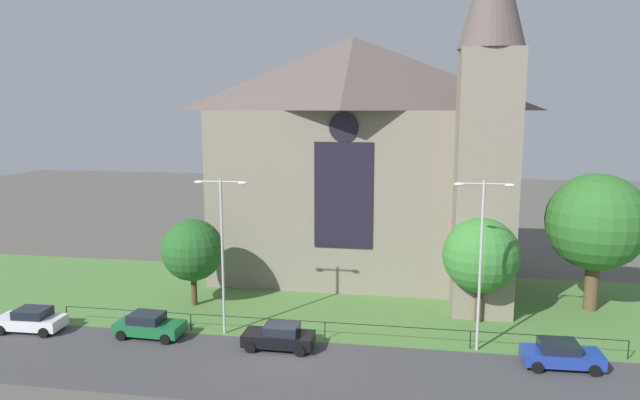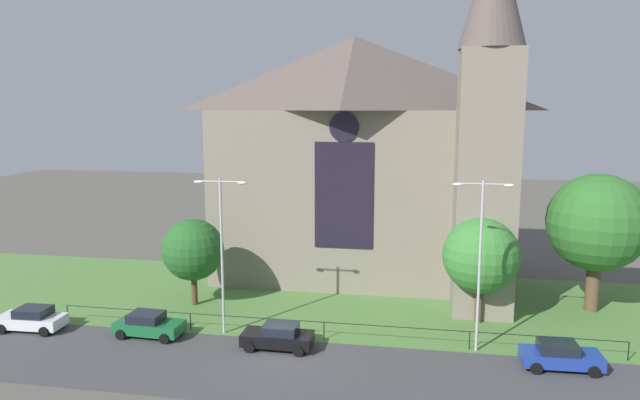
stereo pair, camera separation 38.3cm
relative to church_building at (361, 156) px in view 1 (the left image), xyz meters
The scene contains 14 objects.
ground 12.60m from the church_building, 112.64° to the right, with size 160.00×160.00×0.00m, color #56544C.
road_asphalt 21.55m from the church_building, 98.53° to the right, with size 120.00×8.00×0.01m, color #424244.
grass_verge 13.78m from the church_building, 107.83° to the right, with size 120.00×20.00×0.01m, color #517F3D.
church_building is the anchor object (origin of this frame).
iron_railing 17.02m from the church_building, 93.11° to the right, with size 35.03×0.07×1.13m.
tree_right_near 14.28m from the church_building, 47.14° to the right, with size 5.01×5.01×7.09m.
tree_left_near 15.94m from the church_building, 139.20° to the right, with size 4.45×4.45×6.34m.
tree_right_far 18.43m from the church_building, 19.08° to the right, with size 6.80×6.80×9.75m.
streetlamp_near 16.58m from the church_building, 116.73° to the right, with size 3.37×0.26×9.92m.
streetlamp_far 17.07m from the church_building, 59.80° to the right, with size 3.37×0.26×10.12m.
parked_car_white 27.04m from the church_building, 140.67° to the right, with size 4.26×2.15×1.51m.
parked_car_green 21.74m from the church_building, 126.73° to the right, with size 4.27×2.17×1.51m.
parked_car_black 18.95m from the church_building, 101.38° to the right, with size 4.21×2.04×1.51m.
parked_car_blue 22.48m from the church_building, 51.58° to the right, with size 4.26×2.14×1.51m.
Camera 1 is at (7.24, -30.59, 14.08)m, focal length 31.99 mm.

